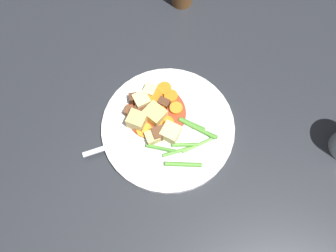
# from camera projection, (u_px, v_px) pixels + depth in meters

# --- Properties ---
(ground_plane) EXTENTS (3.00, 3.00, 0.00)m
(ground_plane) POSITION_uv_depth(u_px,v_px,m) (168.00, 129.00, 0.70)
(ground_plane) COLOR #26282D
(dinner_plate) EXTENTS (0.27, 0.27, 0.02)m
(dinner_plate) POSITION_uv_depth(u_px,v_px,m) (168.00, 127.00, 0.69)
(dinner_plate) COLOR white
(dinner_plate) RESTS_ON ground_plane
(stew_sauce) EXTENTS (0.12, 0.12, 0.00)m
(stew_sauce) POSITION_uv_depth(u_px,v_px,m) (156.00, 113.00, 0.69)
(stew_sauce) COLOR #93381E
(stew_sauce) RESTS_ON dinner_plate
(carrot_slice_0) EXTENTS (0.04, 0.04, 0.01)m
(carrot_slice_0) POSITION_uv_depth(u_px,v_px,m) (164.00, 89.00, 0.71)
(carrot_slice_0) COLOR orange
(carrot_slice_0) RESTS_ON dinner_plate
(carrot_slice_1) EXTENTS (0.03, 0.03, 0.01)m
(carrot_slice_1) POSITION_uv_depth(u_px,v_px,m) (155.00, 105.00, 0.70)
(carrot_slice_1) COLOR orange
(carrot_slice_1) RESTS_ON dinner_plate
(carrot_slice_2) EXTENTS (0.04, 0.04, 0.01)m
(carrot_slice_2) POSITION_uv_depth(u_px,v_px,m) (171.00, 96.00, 0.70)
(carrot_slice_2) COLOR orange
(carrot_slice_2) RESTS_ON dinner_plate
(carrot_slice_3) EXTENTS (0.04, 0.04, 0.01)m
(carrot_slice_3) POSITION_uv_depth(u_px,v_px,m) (160.00, 113.00, 0.69)
(carrot_slice_3) COLOR orange
(carrot_slice_3) RESTS_ON dinner_plate
(carrot_slice_4) EXTENTS (0.04, 0.04, 0.01)m
(carrot_slice_4) POSITION_uv_depth(u_px,v_px,m) (144.00, 130.00, 0.67)
(carrot_slice_4) COLOR orange
(carrot_slice_4) RESTS_ON dinner_plate
(carrot_slice_5) EXTENTS (0.05, 0.05, 0.01)m
(carrot_slice_5) POSITION_uv_depth(u_px,v_px,m) (167.00, 123.00, 0.68)
(carrot_slice_5) COLOR orange
(carrot_slice_5) RESTS_ON dinner_plate
(carrot_slice_6) EXTENTS (0.03, 0.03, 0.01)m
(carrot_slice_6) POSITION_uv_depth(u_px,v_px,m) (176.00, 108.00, 0.69)
(carrot_slice_6) COLOR orange
(carrot_slice_6) RESTS_ON dinner_plate
(carrot_slice_7) EXTENTS (0.05, 0.05, 0.01)m
(carrot_slice_7) POSITION_uv_depth(u_px,v_px,m) (154.00, 97.00, 0.70)
(carrot_slice_7) COLOR orange
(carrot_slice_7) RESTS_ON dinner_plate
(potato_chunk_0) EXTENTS (0.04, 0.04, 0.03)m
(potato_chunk_0) POSITION_uv_depth(u_px,v_px,m) (137.00, 121.00, 0.67)
(potato_chunk_0) COLOR #DBBC6B
(potato_chunk_0) RESTS_ON dinner_plate
(potato_chunk_1) EXTENTS (0.03, 0.03, 0.02)m
(potato_chunk_1) POSITION_uv_depth(u_px,v_px,m) (150.00, 90.00, 0.70)
(potato_chunk_1) COLOR #EAD68C
(potato_chunk_1) RESTS_ON dinner_plate
(potato_chunk_2) EXTENTS (0.04, 0.04, 0.03)m
(potato_chunk_2) POSITION_uv_depth(u_px,v_px,m) (171.00, 133.00, 0.66)
(potato_chunk_2) COLOR #EAD68C
(potato_chunk_2) RESTS_ON dinner_plate
(potato_chunk_3) EXTENTS (0.04, 0.04, 0.03)m
(potato_chunk_3) POSITION_uv_depth(u_px,v_px,m) (142.00, 101.00, 0.69)
(potato_chunk_3) COLOR #EAD68C
(potato_chunk_3) RESTS_ON dinner_plate
(potato_chunk_4) EXTENTS (0.04, 0.04, 0.03)m
(potato_chunk_4) POSITION_uv_depth(u_px,v_px,m) (154.00, 116.00, 0.67)
(potato_chunk_4) COLOR #DBBC6B
(potato_chunk_4) RESTS_ON dinner_plate
(potato_chunk_5) EXTENTS (0.04, 0.04, 0.02)m
(potato_chunk_5) POSITION_uv_depth(u_px,v_px,m) (153.00, 137.00, 0.66)
(potato_chunk_5) COLOR #E5CC7A
(potato_chunk_5) RESTS_ON dinner_plate
(meat_chunk_0) EXTENTS (0.03, 0.02, 0.02)m
(meat_chunk_0) POSITION_uv_depth(u_px,v_px,m) (142.00, 111.00, 0.69)
(meat_chunk_0) COLOR #4C2B19
(meat_chunk_0) RESTS_ON dinner_plate
(meat_chunk_1) EXTENTS (0.04, 0.04, 0.02)m
(meat_chunk_1) POSITION_uv_depth(u_px,v_px,m) (160.00, 133.00, 0.66)
(meat_chunk_1) COLOR brown
(meat_chunk_1) RESTS_ON dinner_plate
(meat_chunk_2) EXTENTS (0.03, 0.02, 0.01)m
(meat_chunk_2) POSITION_uv_depth(u_px,v_px,m) (164.00, 103.00, 0.69)
(meat_chunk_2) COLOR #56331E
(meat_chunk_2) RESTS_ON dinner_plate
(meat_chunk_3) EXTENTS (0.03, 0.03, 0.02)m
(meat_chunk_3) POSITION_uv_depth(u_px,v_px,m) (135.00, 98.00, 0.69)
(meat_chunk_3) COLOR #56331E
(meat_chunk_3) RESTS_ON dinner_plate
(meat_chunk_4) EXTENTS (0.02, 0.02, 0.02)m
(meat_chunk_4) POSITION_uv_depth(u_px,v_px,m) (130.00, 111.00, 0.69)
(meat_chunk_4) COLOR brown
(meat_chunk_4) RESTS_ON dinner_plate
(green_bean_0) EXTENTS (0.05, 0.04, 0.01)m
(green_bean_0) POSITION_uv_depth(u_px,v_px,m) (185.00, 145.00, 0.66)
(green_bean_0) COLOR #599E38
(green_bean_0) RESTS_ON dinner_plate
(green_bean_1) EXTENTS (0.06, 0.05, 0.01)m
(green_bean_1) POSITION_uv_depth(u_px,v_px,m) (183.00, 164.00, 0.65)
(green_bean_1) COLOR #599E38
(green_bean_1) RESTS_ON dinner_plate
(green_bean_2) EXTENTS (0.04, 0.05, 0.01)m
(green_bean_2) POSITION_uv_depth(u_px,v_px,m) (176.00, 152.00, 0.66)
(green_bean_2) COLOR #599E38
(green_bean_2) RESTS_ON dinner_plate
(green_bean_3) EXTENTS (0.08, 0.02, 0.01)m
(green_bean_3) POSITION_uv_depth(u_px,v_px,m) (197.00, 128.00, 0.68)
(green_bean_3) COLOR #599E38
(green_bean_3) RESTS_ON dinner_plate
(green_bean_4) EXTENTS (0.06, 0.02, 0.01)m
(green_bean_4) POSITION_uv_depth(u_px,v_px,m) (193.00, 124.00, 0.68)
(green_bean_4) COLOR #4C8E33
(green_bean_4) RESTS_ON dinner_plate
(green_bean_5) EXTENTS (0.04, 0.06, 0.01)m
(green_bean_5) POSITION_uv_depth(u_px,v_px,m) (197.00, 145.00, 0.66)
(green_bean_5) COLOR #66AD42
(green_bean_5) RESTS_ON dinner_plate
(green_bean_6) EXTENTS (0.05, 0.02, 0.01)m
(green_bean_6) POSITION_uv_depth(u_px,v_px,m) (205.00, 132.00, 0.67)
(green_bean_6) COLOR #4C8E33
(green_bean_6) RESTS_ON dinner_plate
(green_bean_7) EXTENTS (0.06, 0.03, 0.01)m
(green_bean_7) POSITION_uv_depth(u_px,v_px,m) (161.00, 148.00, 0.66)
(green_bean_7) COLOR #4C8E33
(green_bean_7) RESTS_ON dinner_plate
(fork) EXTENTS (0.11, 0.15, 0.00)m
(fork) POSITION_uv_depth(u_px,v_px,m) (129.00, 140.00, 0.67)
(fork) COLOR silver
(fork) RESTS_ON dinner_plate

